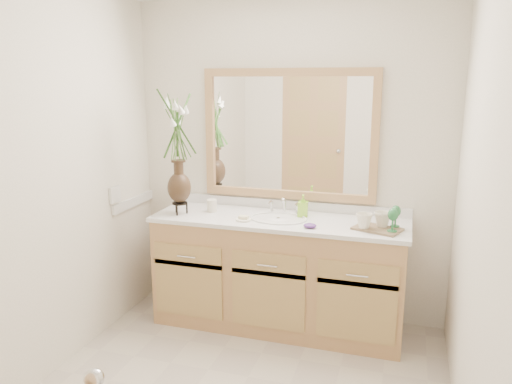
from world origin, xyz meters
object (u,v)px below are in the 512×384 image
(tumbler, at_px, (212,206))
(tray, at_px, (377,229))
(flower_vase, at_px, (178,138))
(soap_bottle, at_px, (303,207))

(tumbler, relative_size, tray, 0.32)
(tumbler, bearing_deg, flower_vase, -148.62)
(soap_bottle, xyz_separation_m, tray, (0.55, -0.19, -0.07))
(soap_bottle, distance_m, tray, 0.58)
(tumbler, height_order, soap_bottle, soap_bottle)
(tumbler, bearing_deg, soap_bottle, 6.27)
(flower_vase, distance_m, soap_bottle, 1.04)
(tray, bearing_deg, soap_bottle, -179.31)
(tumbler, bearing_deg, tray, -5.37)
(flower_vase, relative_size, soap_bottle, 5.74)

